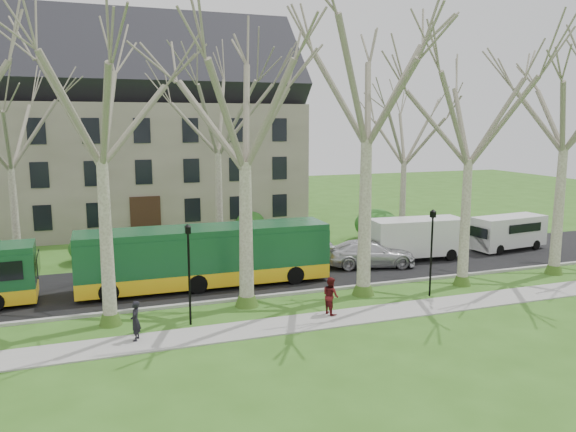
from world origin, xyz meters
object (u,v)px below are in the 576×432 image
object	(u,v)px
sedan	(370,253)
pedestrian_a	(135,321)
bus_follow	(206,256)
van_a	(416,239)
van_b	(508,233)
pedestrian_b	(331,296)

from	to	relation	value
sedan	pedestrian_a	size ratio (longest dim) A/B	3.34
bus_follow	van_a	world-z (taller)	bus_follow
van_b	pedestrian_a	xyz separation A→B (m)	(-25.12, -8.09, -0.34)
van_b	pedestrian_a	bearing A→B (deg)	-168.58
van_a	pedestrian_b	distance (m)	11.99
sedan	van_a	world-z (taller)	van_a
van_a	pedestrian_b	size ratio (longest dim) A/B	3.46
sedan	pedestrian_a	distance (m)	15.94
bus_follow	pedestrian_b	distance (m)	7.71
bus_follow	van_b	size ratio (longest dim) A/B	2.48
sedan	pedestrian_b	distance (m)	8.99
sedan	pedestrian_b	world-z (taller)	pedestrian_b
pedestrian_a	van_b	bearing A→B (deg)	124.94
pedestrian_b	bus_follow	bearing A→B (deg)	25.05
van_a	sedan	bearing A→B (deg)	-165.43
van_a	van_b	bearing A→B (deg)	6.05
van_a	pedestrian_b	world-z (taller)	van_a
van_b	pedestrian_b	world-z (taller)	van_b
van_b	van_a	bearing A→B (deg)	175.27
bus_follow	pedestrian_a	size ratio (longest dim) A/B	8.09
van_a	pedestrian_a	size ratio (longest dim) A/B	3.66
pedestrian_a	pedestrian_b	bearing A→B (deg)	108.81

